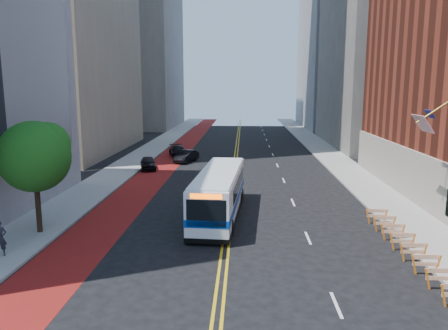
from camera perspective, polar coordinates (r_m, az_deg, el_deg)
ground at (r=20.70m, az=-0.32°, el=-14.92°), size 160.00×160.00×0.00m
sidewalk_left at (r=51.16m, az=-12.13°, el=0.18°), size 4.00×140.00×0.15m
sidewalk_right at (r=50.70m, az=15.12°, el=-0.03°), size 4.00×140.00×0.15m
bus_lane_paint at (r=50.32m, az=-7.83°, el=0.07°), size 3.60×140.00×0.01m
center_line_inner at (r=49.51m, az=1.23°, el=-0.00°), size 0.14×140.00×0.01m
center_line_outer at (r=49.51m, az=1.64°, el=-0.01°), size 0.14×140.00×0.01m
lane_dashes at (r=57.52m, az=6.39°, el=1.38°), size 0.14×98.20×0.01m
midrise_right_near at (r=71.15m, az=21.79°, el=18.59°), size 18.00×26.00×40.00m
construction_barriers at (r=25.11m, az=22.88°, el=-9.48°), size 1.42×10.91×1.00m
street_tree at (r=27.87m, az=-23.42°, el=1.37°), size 4.20×4.20×6.70m
transit_bus at (r=29.78m, az=-0.61°, el=-3.61°), size 3.33×11.82×3.21m
car_a at (r=47.60m, az=-9.90°, el=0.26°), size 2.54×4.26×1.36m
car_b at (r=51.61m, az=-4.93°, el=1.16°), size 2.73×4.46×1.39m
car_c at (r=55.90m, az=-6.02°, el=1.82°), size 3.20×5.02×1.35m
pedestrian at (r=25.53m, az=-27.25°, el=-8.52°), size 0.80×0.67×1.88m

